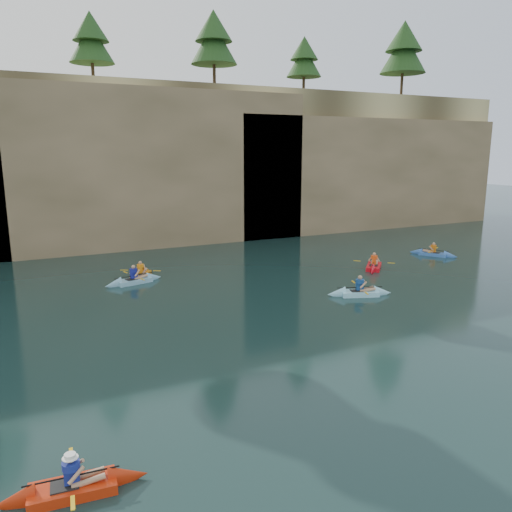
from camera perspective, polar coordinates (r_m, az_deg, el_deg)
name	(u,v)px	position (r m, az deg, el deg)	size (l,w,h in m)	color
ground	(267,377)	(15.86, 1.28, -13.70)	(160.00, 160.00, 0.00)	black
cliff	(99,160)	(43.20, -17.48, 10.38)	(70.00, 16.00, 12.00)	tan
cliff_slab_center	(146,167)	(36.33, -12.48, 9.94)	(24.00, 2.40, 11.40)	#957B5A
cliff_slab_east	(373,172)	(45.43, 13.23, 9.31)	(26.00, 2.40, 9.84)	#957B5A
sea_cave_center	(60,232)	(35.13, -21.46, 2.59)	(3.50, 1.00, 3.20)	black
sea_cave_east	(253,211)	(38.67, -0.37, 5.21)	(5.00, 1.00, 4.50)	black
cliff_pines	(101,14)	(39.30, -17.26, 24.87)	(56.00, 6.00, 7.83)	#163213
main_kayaker	(73,487)	(11.83, -20.21, -23.56)	(3.09, 2.09, 1.13)	red
kayaker_orange	(141,275)	(28.13, -13.04, -2.11)	(2.12, 2.93, 1.14)	orange
kayaker_ltblue_near	(359,293)	(24.54, 11.74, -4.11)	(3.21, 2.33, 1.24)	#98E2FF
kayaker_red_far	(374,266)	(30.19, 13.31, -1.14)	(2.80, 2.90, 1.21)	red
kayaker_ltblue_mid	(134,281)	(26.98, -13.78, -2.74)	(3.28, 2.35, 1.22)	#7EB7D4
kayaker_blue_east	(433,254)	(34.99, 19.58, 0.26)	(2.16, 3.03, 1.11)	#3A6FC6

